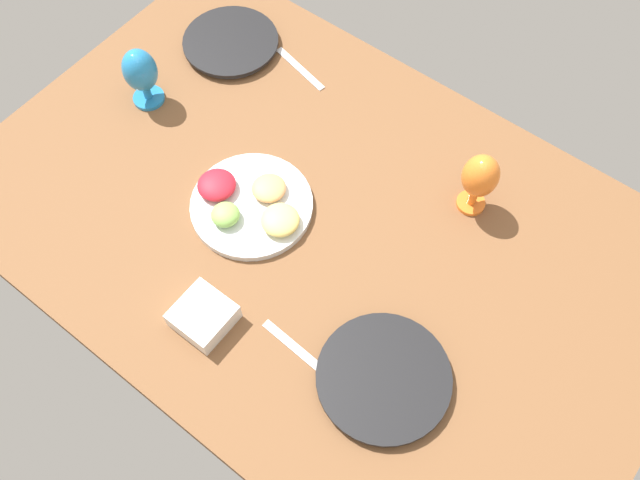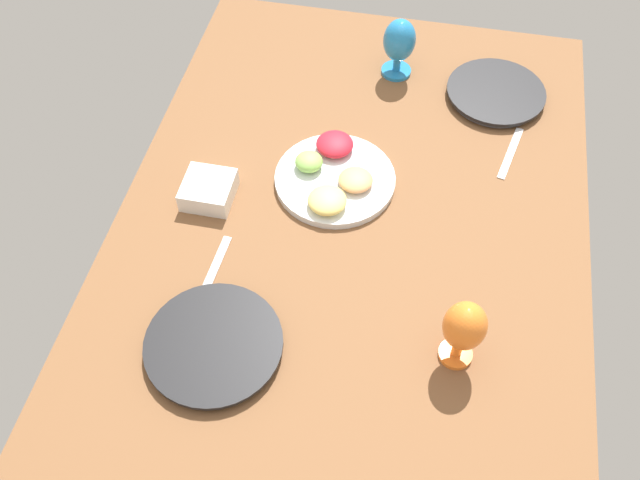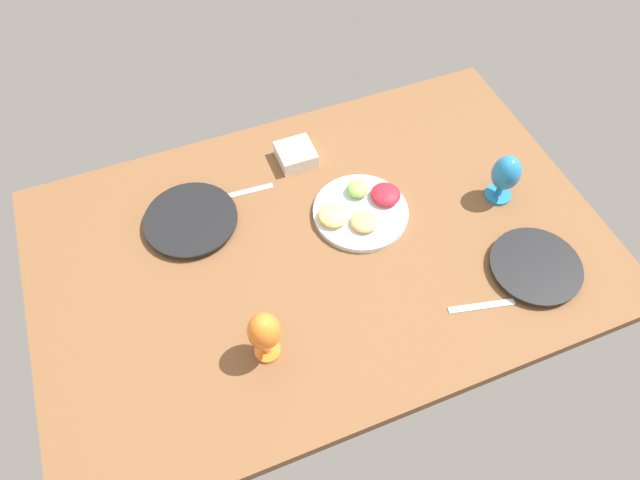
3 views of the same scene
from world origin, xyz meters
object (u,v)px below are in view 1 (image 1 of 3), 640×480
at_px(dinner_plate_left, 231,43).
at_px(square_bowl_white, 203,315).
at_px(hurricane_glass_blue, 141,73).
at_px(fruit_platter, 250,204).
at_px(hurricane_glass_orange, 480,178).
at_px(dinner_plate_right, 384,378).

relative_size(dinner_plate_left, square_bowl_white, 2.26).
height_order(dinner_plate_left, hurricane_glass_blue, hurricane_glass_blue).
bearing_deg(fruit_platter, hurricane_glass_orange, 38.71).
bearing_deg(square_bowl_white, hurricane_glass_orange, 63.56).
xyz_separation_m(dinner_plate_right, square_bowl_white, (-0.37, -0.12, 0.01)).
height_order(fruit_platter, square_bowl_white, fruit_platter).
distance_m(dinner_plate_left, fruit_platter, 0.51).
xyz_separation_m(fruit_platter, hurricane_glass_blue, (-0.41, 0.09, 0.08)).
distance_m(dinner_plate_right, hurricane_glass_blue, 0.92).
height_order(hurricane_glass_orange, square_bowl_white, hurricane_glass_orange).
height_order(fruit_platter, hurricane_glass_orange, hurricane_glass_orange).
xyz_separation_m(hurricane_glass_blue, square_bowl_white, (0.51, -0.36, -0.07)).
xyz_separation_m(dinner_plate_left, square_bowl_white, (0.47, -0.62, 0.02)).
distance_m(dinner_plate_left, hurricane_glass_orange, 0.77).
relative_size(dinner_plate_right, hurricane_glass_blue, 1.68).
relative_size(dinner_plate_right, square_bowl_white, 2.43).
distance_m(fruit_platter, hurricane_glass_blue, 0.43).
bearing_deg(dinner_plate_right, square_bowl_white, -161.75).
bearing_deg(fruit_platter, square_bowl_white, -69.24).
bearing_deg(fruit_platter, dinner_plate_left, 136.19).
xyz_separation_m(hurricane_glass_orange, hurricane_glass_blue, (-0.80, -0.22, -0.01)).
distance_m(fruit_platter, hurricane_glass_orange, 0.51).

